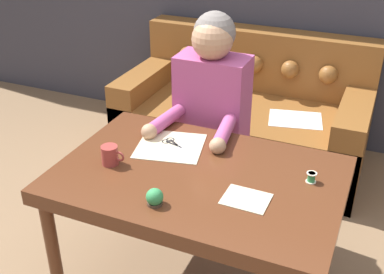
# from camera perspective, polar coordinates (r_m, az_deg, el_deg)

# --- Properties ---
(dining_table) EXTENTS (1.25, 0.84, 0.72)m
(dining_table) POSITION_cam_1_polar(r_m,az_deg,el_deg) (2.17, 0.76, -5.99)
(dining_table) COLOR #562D19
(dining_table) RESTS_ON ground_plane
(couch) EXTENTS (1.74, 0.91, 0.89)m
(couch) POSITION_cam_1_polar(r_m,az_deg,el_deg) (3.59, 6.31, 2.44)
(couch) COLOR brown
(couch) RESTS_ON ground_plane
(person) EXTENTS (0.44, 0.58, 1.28)m
(person) POSITION_cam_1_polar(r_m,az_deg,el_deg) (2.69, 2.29, 1.59)
(person) COLOR #33281E
(person) RESTS_ON ground_plane
(pattern_paper_main) EXTENTS (0.37, 0.36, 0.00)m
(pattern_paper_main) POSITION_cam_1_polar(r_m,az_deg,el_deg) (2.33, -2.60, -1.08)
(pattern_paper_main) COLOR beige
(pattern_paper_main) RESTS_ON dining_table
(pattern_paper_offcut) EXTENTS (0.19, 0.16, 0.00)m
(pattern_paper_offcut) POSITION_cam_1_polar(r_m,az_deg,el_deg) (1.97, 6.43, -7.31)
(pattern_paper_offcut) COLOR beige
(pattern_paper_offcut) RESTS_ON dining_table
(scissors) EXTENTS (0.21, 0.14, 0.01)m
(scissors) POSITION_cam_1_polar(r_m,az_deg,el_deg) (2.34, -2.11, -0.86)
(scissors) COLOR silver
(scissors) RESTS_ON dining_table
(mug) EXTENTS (0.11, 0.08, 0.09)m
(mug) POSITION_cam_1_polar(r_m,az_deg,el_deg) (2.20, -9.72, -2.18)
(mug) COLOR #9E3833
(mug) RESTS_ON dining_table
(thread_spool) EXTENTS (0.04, 0.04, 0.05)m
(thread_spool) POSITION_cam_1_polar(r_m,az_deg,el_deg) (2.11, 13.96, -4.67)
(thread_spool) COLOR #338C4C
(thread_spool) RESTS_ON dining_table
(pin_cushion) EXTENTS (0.07, 0.07, 0.07)m
(pin_cushion) POSITION_cam_1_polar(r_m,az_deg,el_deg) (1.92, -4.44, -7.17)
(pin_cushion) COLOR #4C3828
(pin_cushion) RESTS_ON dining_table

